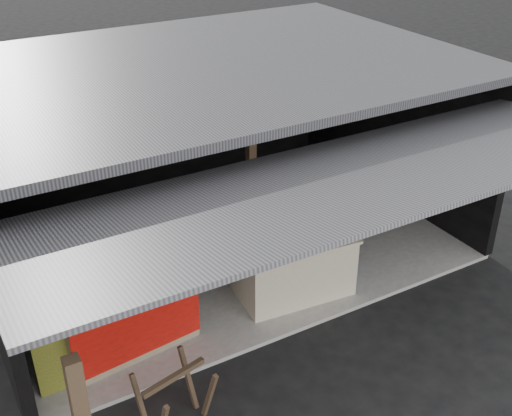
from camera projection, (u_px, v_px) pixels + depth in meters
ground at (302, 331)px, 8.54m from camera, size 80.00×80.00×0.00m
concrete_slab at (217, 243)px, 10.42m from camera, size 7.00×5.00×0.06m
shophouse at (204, 116)px, 9.65m from camera, size 7.40×7.29×3.02m
banana_table at (292, 264)px, 9.02m from camera, size 1.72×1.15×0.90m
banana_pile at (293, 231)px, 8.76m from camera, size 1.59×1.04×0.18m
white_crate at (251, 236)px, 9.70m from camera, size 0.82×0.59×0.88m
neighbor_stall at (124, 312)px, 7.96m from camera, size 1.75×0.94×1.73m
green_signboard at (62, 353)px, 7.36m from camera, size 0.64×0.16×0.96m
sawhorse at (175, 395)px, 6.87m from camera, size 0.81×0.81×0.77m
water_barrel at (330, 250)px, 9.67m from camera, size 0.37×0.37×0.54m
plastic_chair at (348, 182)px, 11.12m from camera, size 0.44×0.44×0.89m
magenta_rug at (338, 225)px, 10.83m from camera, size 1.57×1.11×0.01m
picture_frames at (143, 90)px, 11.23m from camera, size 1.62×0.04×0.46m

